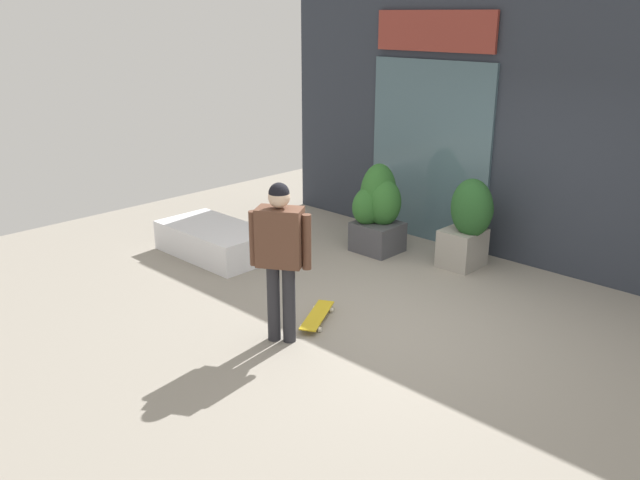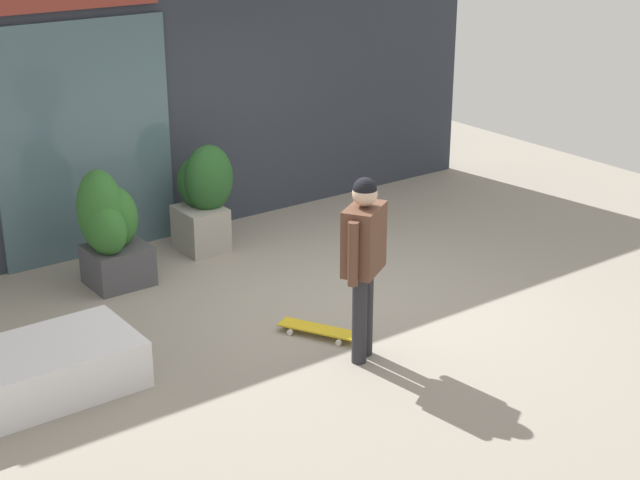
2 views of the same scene
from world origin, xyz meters
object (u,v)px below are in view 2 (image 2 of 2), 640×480
at_px(skateboard, 319,329).
at_px(planter_box_left, 109,228).
at_px(planter_box_right, 203,194).
at_px(skateboarder, 364,251).

relative_size(skateboard, planter_box_left, 0.63).
distance_m(planter_box_left, planter_box_right, 1.31).
bearing_deg(planter_box_right, skateboard, -96.17).
relative_size(skateboard, planter_box_right, 0.63).
height_order(skateboarder, planter_box_left, skateboarder).
relative_size(skateboarder, planter_box_right, 1.37).
bearing_deg(skateboard, planter_box_right, -34.48).
bearing_deg(planter_box_left, skateboarder, -69.30).
distance_m(skateboard, planter_box_right, 2.61).
height_order(skateboard, planter_box_right, planter_box_right).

